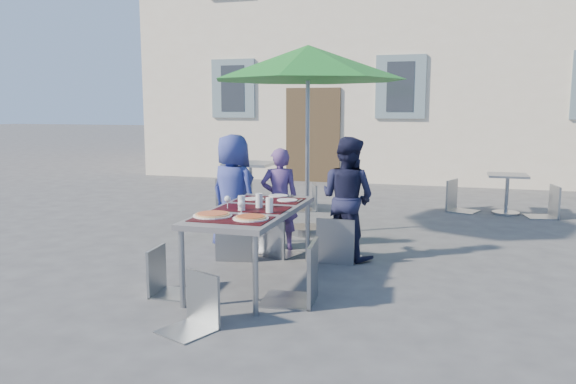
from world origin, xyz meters
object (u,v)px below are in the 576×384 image
(chair_5, at_px, (193,270))
(bg_chair_r_0, at_px, (309,182))
(chair_3, at_px, (165,243))
(bg_chair_l_1, at_px, (459,176))
(dining_table, at_px, (253,214))
(cafe_table_0, at_px, (251,176))
(child_2, at_px, (347,198))
(chair_0, at_px, (235,212))
(cafe_table_1, at_px, (507,189))
(child_1, at_px, (280,199))
(bg_chair_r_1, at_px, (549,182))
(child_0, at_px, (233,193))
(chair_4, at_px, (301,234))
(pizza_near_left, at_px, (213,215))
(patio_umbrella, at_px, (308,64))
(chair_1, at_px, (277,215))
(chair_2, at_px, (338,212))
(pizza_near_right, at_px, (251,217))
(bg_chair_l_0, at_px, (226,174))

(chair_5, xyz_separation_m, bg_chair_r_0, (-0.43, 5.31, 0.00))
(chair_3, height_order, bg_chair_l_1, bg_chair_l_1)
(dining_table, relative_size, cafe_table_0, 2.23)
(child_2, relative_size, bg_chair_l_1, 1.41)
(chair_0, distance_m, cafe_table_1, 5.07)
(child_2, relative_size, chair_0, 1.49)
(child_1, xyz_separation_m, bg_chair_r_1, (3.50, 3.16, -0.05))
(child_0, xyz_separation_m, chair_0, (0.18, -0.40, -0.16))
(chair_4, xyz_separation_m, cafe_table_0, (-2.01, 4.13, -0.03))
(pizza_near_left, bearing_deg, chair_5, -76.82)
(child_2, xyz_separation_m, chair_0, (-1.22, -0.44, -0.15))
(bg_chair_r_0, bearing_deg, chair_4, -76.50)
(bg_chair_r_0, bearing_deg, patio_umbrella, -76.49)
(pizza_near_left, height_order, chair_4, chair_4)
(child_0, height_order, chair_5, child_0)
(chair_1, bearing_deg, chair_5, -88.80)
(bg_chair_l_1, bearing_deg, chair_2, -109.38)
(pizza_near_right, distance_m, bg_chair_l_1, 5.52)
(dining_table, relative_size, chair_0, 1.95)
(child_2, bearing_deg, bg_chair_r_1, -105.14)
(child_0, xyz_separation_m, bg_chair_l_1, (2.64, 3.56, -0.12))
(chair_4, distance_m, bg_chair_r_1, 5.64)
(dining_table, xyz_separation_m, pizza_near_left, (-0.21, -0.48, 0.07))
(pizza_near_right, bearing_deg, chair_5, -104.77)
(chair_5, height_order, cafe_table_1, chair_5)
(pizza_near_left, bearing_deg, bg_chair_l_0, 111.47)
(child_0, relative_size, chair_2, 1.45)
(chair_2, bearing_deg, chair_0, -168.53)
(chair_1, distance_m, chair_4, 1.61)
(chair_1, distance_m, chair_5, 2.29)
(chair_1, height_order, patio_umbrella, patio_umbrella)
(patio_umbrella, bearing_deg, chair_1, -92.05)
(chair_0, xyz_separation_m, cafe_table_1, (3.24, 3.90, -0.14))
(patio_umbrella, bearing_deg, cafe_table_1, 40.55)
(child_1, distance_m, child_2, 0.89)
(cafe_table_0, bearing_deg, chair_1, -63.72)
(chair_3, bearing_deg, bg_chair_l_0, 105.85)
(child_2, distance_m, patio_umbrella, 2.08)
(chair_0, bearing_deg, child_2, 19.87)
(chair_3, xyz_separation_m, patio_umbrella, (0.63, 2.85, 1.82))
(dining_table, height_order, chair_0, chair_0)
(child_1, distance_m, cafe_table_0, 2.66)
(child_0, distance_m, bg_chair_l_0, 3.02)
(child_0, distance_m, cafe_table_1, 4.90)
(patio_umbrella, relative_size, bg_chair_r_1, 2.66)
(chair_1, height_order, bg_chair_r_0, chair_1)
(child_1, bearing_deg, cafe_table_1, -151.57)
(bg_chair_l_1, bearing_deg, chair_3, -116.51)
(child_2, bearing_deg, pizza_near_right, 94.91)
(cafe_table_0, bearing_deg, chair_4, -63.99)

